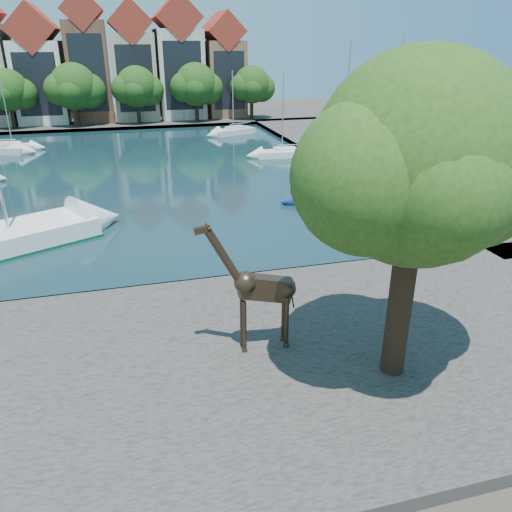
# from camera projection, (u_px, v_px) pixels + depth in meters

# --- Properties ---
(ground) EXTENTS (160.00, 160.00, 0.00)m
(ground) POSITION_uv_depth(u_px,v_px,m) (156.00, 293.00, 23.89)
(ground) COLOR #38332B
(ground) RESTS_ON ground
(water_basin) EXTENTS (38.00, 50.00, 0.08)m
(water_basin) POSITION_uv_depth(u_px,v_px,m) (134.00, 173.00, 45.12)
(water_basin) COLOR black
(water_basin) RESTS_ON ground
(near_quay) EXTENTS (50.00, 14.00, 0.50)m
(near_quay) POSITION_uv_depth(u_px,v_px,m) (171.00, 375.00, 17.59)
(near_quay) COLOR #4A4540
(near_quay) RESTS_ON ground
(far_quay) EXTENTS (60.00, 16.00, 0.50)m
(far_quay) POSITION_uv_depth(u_px,v_px,m) (124.00, 120.00, 73.36)
(far_quay) COLOR #4A4540
(far_quay) RESTS_ON ground
(right_quay) EXTENTS (14.00, 52.00, 0.50)m
(right_quay) POSITION_uv_depth(u_px,v_px,m) (383.00, 155.00, 51.02)
(right_quay) COLOR #4A4540
(right_quay) RESTS_ON ground
(plane_tree) EXTENTS (8.32, 6.40, 10.62)m
(plane_tree) POSITION_uv_depth(u_px,v_px,m) (421.00, 168.00, 14.68)
(plane_tree) COLOR #332114
(plane_tree) RESTS_ON near_quay
(townhouse_west_inner) EXTENTS (6.43, 9.18, 15.15)m
(townhouse_west_inner) POSITION_uv_depth(u_px,v_px,m) (40.00, 70.00, 68.01)
(townhouse_west_inner) COLOR white
(townhouse_west_inner) RESTS_ON far_quay
(townhouse_center) EXTENTS (5.44, 9.18, 16.93)m
(townhouse_center) POSITION_uv_depth(u_px,v_px,m) (88.00, 61.00, 69.16)
(townhouse_center) COLOR brown
(townhouse_center) RESTS_ON far_quay
(townhouse_east_inner) EXTENTS (5.94, 9.18, 15.79)m
(townhouse_east_inner) POSITION_uv_depth(u_px,v_px,m) (133.00, 66.00, 70.85)
(townhouse_east_inner) COLOR tan
(townhouse_east_inner) RESTS_ON far_quay
(townhouse_east_mid) EXTENTS (6.43, 9.18, 16.65)m
(townhouse_east_mid) POSITION_uv_depth(u_px,v_px,m) (179.00, 62.00, 72.25)
(townhouse_east_mid) COLOR beige
(townhouse_east_mid) RESTS_ON far_quay
(townhouse_east_end) EXTENTS (5.44, 9.18, 14.43)m
(townhouse_east_end) POSITION_uv_depth(u_px,v_px,m) (223.00, 69.00, 74.21)
(townhouse_east_end) COLOR brown
(townhouse_east_end) RESTS_ON far_quay
(far_tree_west) EXTENTS (6.76, 5.20, 7.36)m
(far_tree_west) POSITION_uv_depth(u_px,v_px,m) (9.00, 92.00, 63.24)
(far_tree_west) COLOR #332114
(far_tree_west) RESTS_ON far_quay
(far_tree_mid_west) EXTENTS (7.80, 6.00, 8.00)m
(far_tree_mid_west) POSITION_uv_depth(u_px,v_px,m) (75.00, 88.00, 65.07)
(far_tree_mid_west) COLOR #332114
(far_tree_mid_west) RESTS_ON far_quay
(far_tree_mid_east) EXTENTS (7.02, 5.40, 7.52)m
(far_tree_mid_east) POSITION_uv_depth(u_px,v_px,m) (137.00, 88.00, 67.04)
(far_tree_mid_east) COLOR #332114
(far_tree_mid_east) RESTS_ON far_quay
(far_tree_east) EXTENTS (7.54, 5.80, 7.84)m
(far_tree_east) POSITION_uv_depth(u_px,v_px,m) (196.00, 86.00, 68.92)
(far_tree_east) COLOR #332114
(far_tree_east) RESTS_ON far_quay
(far_tree_far_east) EXTENTS (6.76, 5.20, 7.36)m
(far_tree_far_east) POSITION_uv_depth(u_px,v_px,m) (252.00, 86.00, 70.89)
(far_tree_far_east) COLOR #332114
(far_tree_far_east) RESTS_ON far_quay
(giraffe_statue) EXTENTS (3.51, 0.67, 5.02)m
(giraffe_statue) POSITION_uv_depth(u_px,v_px,m) (258.00, 288.00, 17.85)
(giraffe_statue) COLOR #312418
(giraffe_statue) RESTS_ON near_quay
(sailboat_left_d) EXTENTS (5.95, 3.85, 8.02)m
(sailboat_left_d) POSITION_uv_depth(u_px,v_px,m) (0.00, 148.00, 52.56)
(sailboat_left_d) COLOR silver
(sailboat_left_d) RESTS_ON water_basin
(sailboat_left_e) EXTENTS (4.94, 2.39, 8.99)m
(sailboat_left_e) POSITION_uv_depth(u_px,v_px,m) (13.00, 146.00, 54.09)
(sailboat_left_e) COLOR white
(sailboat_left_e) RESTS_ON water_basin
(sailboat_right_a) EXTENTS (5.87, 3.96, 11.31)m
(sailboat_right_a) POSITION_uv_depth(u_px,v_px,m) (383.00, 225.00, 30.56)
(sailboat_right_a) COLOR white
(sailboat_right_a) RESTS_ON water_basin
(sailboat_right_b) EXTENTS (7.71, 3.84, 10.99)m
(sailboat_right_b) POSITION_uv_depth(u_px,v_px,m) (341.00, 190.00, 37.99)
(sailboat_right_b) COLOR navy
(sailboat_right_b) RESTS_ON water_basin
(sailboat_right_c) EXTENTS (5.34, 2.23, 8.25)m
(sailboat_right_c) POSITION_uv_depth(u_px,v_px,m) (282.00, 152.00, 50.98)
(sailboat_right_c) COLOR white
(sailboat_right_c) RESTS_ON water_basin
(sailboat_right_d) EXTENTS (5.89, 3.90, 7.63)m
(sailboat_right_d) POSITION_uv_depth(u_px,v_px,m) (233.00, 130.00, 63.06)
(sailboat_right_d) COLOR silver
(sailboat_right_d) RESTS_ON water_basin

